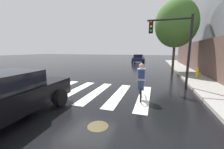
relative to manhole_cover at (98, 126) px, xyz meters
name	(u,v)px	position (x,y,z in m)	size (l,w,h in m)	color
ground_plane	(90,92)	(-1.81, 3.08, 0.00)	(120.00, 120.00, 0.00)	black
crosswalk_stripes	(86,91)	(-2.05, 3.08, 0.00)	(6.92, 3.89, 0.01)	silver
manhole_cover	(98,126)	(0.00, 0.00, 0.00)	(0.64, 0.64, 0.01)	#473D1E
sedan_near	(3,97)	(-2.97, -0.59, 0.82)	(2.30, 4.67, 1.59)	black
sedan_mid	(139,58)	(-1.36, 22.25, 0.77)	(2.04, 4.34, 1.50)	navy
cyclist	(141,81)	(0.98, 2.79, 0.84)	(0.39, 1.70, 1.69)	black
traffic_light_near	(174,40)	(2.55, 5.29, 2.86)	(2.47, 0.28, 4.20)	black
fire_hydrant	(197,73)	(4.77, 8.54, 0.53)	(0.33, 0.22, 0.78)	gold
street_tree_near	(176,24)	(3.34, 11.76, 4.82)	(4.01, 4.01, 7.14)	#4C3823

